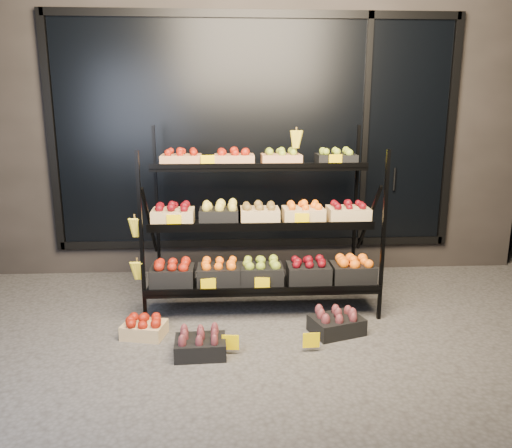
{
  "coord_description": "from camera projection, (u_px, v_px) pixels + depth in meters",
  "views": [
    {
      "loc": [
        -0.3,
        -3.87,
        1.85
      ],
      "look_at": [
        -0.05,
        0.55,
        0.79
      ],
      "focal_mm": 35.0,
      "sensor_mm": 36.0,
      "label": 1
    }
  ],
  "objects": [
    {
      "name": "floor_crate_left",
      "position": [
        144.0,
        327.0,
        4.08
      ],
      "size": [
        0.38,
        0.32,
        0.18
      ],
      "rotation": [
        0.0,
        0.0,
        -0.22
      ],
      "color": "#D3B379",
      "rests_on": "ground"
    },
    {
      "name": "display_rack",
      "position": [
        260.0,
        223.0,
        4.61
      ],
      "size": [
        2.18,
        1.02,
        1.74
      ],
      "color": "black",
      "rests_on": "ground"
    },
    {
      "name": "tag_floor_b",
      "position": [
        311.0,
        345.0,
        3.82
      ],
      "size": [
        0.13,
        0.01,
        0.12
      ],
      "primitive_type": "cube",
      "color": "#FFD100",
      "rests_on": "ground"
    },
    {
      "name": "floor_crate_right",
      "position": [
        336.0,
        322.0,
        4.14
      ],
      "size": [
        0.48,
        0.41,
        0.2
      ],
      "rotation": [
        0.0,
        0.0,
        0.32
      ],
      "color": "black",
      "rests_on": "ground"
    },
    {
      "name": "floor_crate_midleft",
      "position": [
        200.0,
        344.0,
        3.77
      ],
      "size": [
        0.4,
        0.3,
        0.2
      ],
      "rotation": [
        0.0,
        0.0,
        0.05
      ],
      "color": "black",
      "rests_on": "ground"
    },
    {
      "name": "ground",
      "position": [
        265.0,
        330.0,
        4.21
      ],
      "size": [
        24.0,
        24.0,
        0.0
      ],
      "primitive_type": "plane",
      "color": "#514F4C",
      "rests_on": "ground"
    },
    {
      "name": "building",
      "position": [
        251.0,
        114.0,
        6.32
      ],
      "size": [
        6.0,
        2.08,
        3.5
      ],
      "color": "#2D2826",
      "rests_on": "ground"
    },
    {
      "name": "tag_floor_a",
      "position": [
        230.0,
        347.0,
        3.79
      ],
      "size": [
        0.13,
        0.01,
        0.12
      ],
      "primitive_type": "cube",
      "color": "#FFD100",
      "rests_on": "ground"
    }
  ]
}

